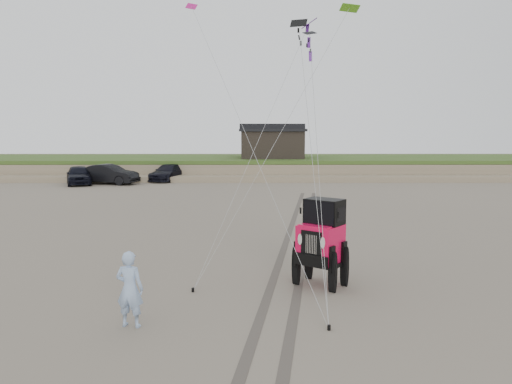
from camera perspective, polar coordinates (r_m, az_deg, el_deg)
ground at (r=13.29m, az=-1.13°, el=-12.86°), size 160.00×160.00×0.00m
dune_ridge at (r=50.12m, az=-0.46°, el=2.94°), size 160.00×14.25×1.73m
cabin at (r=49.53m, az=1.86°, el=5.69°), size 6.40×5.40×3.35m
truck_a at (r=43.79m, az=-19.61°, el=1.86°), size 3.40×4.98×1.58m
truck_b at (r=43.23m, az=-16.46°, el=1.96°), size 5.24×3.02×1.63m
truck_c at (r=44.83m, az=-9.96°, el=2.20°), size 3.38×5.36×1.45m
jeep at (r=14.72m, az=7.38°, el=-6.77°), size 5.16×5.79×2.04m
man at (r=12.05m, az=-14.23°, el=-10.70°), size 0.72×0.54×1.80m
kite_flock at (r=22.02m, az=5.30°, el=18.97°), size 6.81×7.17×2.54m
stake_main at (r=14.41m, az=-7.23°, el=-11.04°), size 0.08×0.08×0.12m
stake_aux at (r=11.90m, az=8.34°, el=-15.08°), size 0.08×0.08×0.12m
tire_tracks at (r=21.06m, az=4.69°, el=-5.30°), size 5.22×29.74×0.01m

